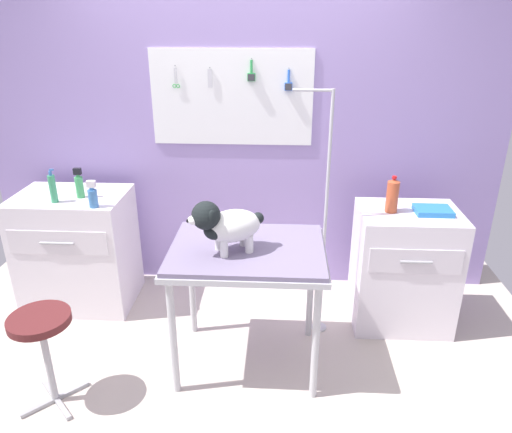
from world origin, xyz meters
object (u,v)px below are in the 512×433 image
stool (42,333)px  cabinet_right (403,268)px  grooming_arm (323,228)px  counter_left (78,250)px  soda_bottle (392,195)px  spray_bottle_short (93,196)px  grooming_table (247,260)px  dog (225,224)px

stool → cabinet_right: bearing=23.5°
grooming_arm → counter_left: grooming_arm is taller
cabinet_right → grooming_arm: bearing=-166.1°
stool → soda_bottle: soda_bottle is taller
counter_left → stool: 1.10m
grooming_arm → cabinet_right: 0.71m
spray_bottle_short → grooming_table: bearing=-21.8°
spray_bottle_short → soda_bottle: bearing=2.4°
dog → counter_left: dog is taller
grooming_table → spray_bottle_short: (-1.08, 0.43, 0.22)m
dog → cabinet_right: size_ratio=0.51×
counter_left → soda_bottle: size_ratio=3.53×
cabinet_right → grooming_table: bearing=-154.0°
cabinet_right → stool: cabinet_right is taller
stool → spray_bottle_short: (0.03, 0.85, 0.49)m
dog → stool: dog is taller
stool → soda_bottle: (2.04, 0.94, 0.50)m
grooming_table → cabinet_right: cabinet_right is taller
grooming_arm → dog: bearing=-143.0°
counter_left → stool: size_ratio=1.50×
soda_bottle → dog: bearing=-150.8°
grooming_table → stool: (-1.10, -0.42, -0.26)m
cabinet_right → stool: (-2.18, -0.95, 0.05)m
grooming_table → cabinet_right: (1.07, 0.52, -0.31)m
counter_left → stool: counter_left is taller
dog → soda_bottle: dog is taller
cabinet_right → stool: bearing=-156.5°
dog → spray_bottle_short: bearing=152.3°
spray_bottle_short → stool: bearing=-91.8°
dog → counter_left: size_ratio=0.49×
spray_bottle_short → soda_bottle: size_ratio=0.75×
dog → spray_bottle_short: dog is taller
grooming_arm → dog: size_ratio=3.86×
grooming_arm → counter_left: (-1.82, 0.27, -0.35)m
grooming_arm → soda_bottle: size_ratio=6.75×
grooming_arm → counter_left: 1.88m
grooming_arm → stool: size_ratio=2.87×
grooming_table → spray_bottle_short: spray_bottle_short is taller
counter_left → cabinet_right: size_ratio=1.02×
counter_left → soda_bottle: 2.35m
grooming_arm → cabinet_right: grooming_arm is taller
cabinet_right → dog: bearing=-153.4°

